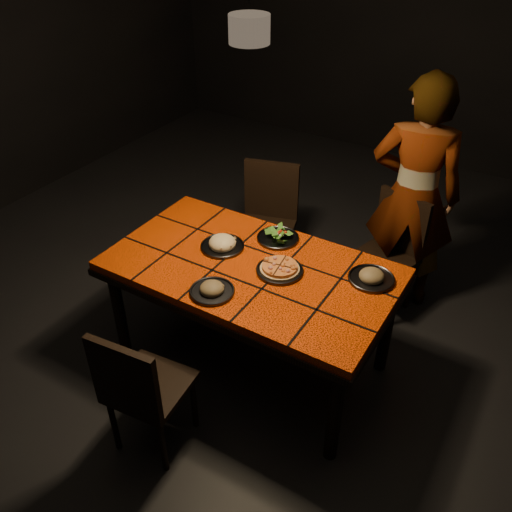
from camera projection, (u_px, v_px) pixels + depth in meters
The scene contains 12 objects.
room_shell at pixel (250, 139), 2.59m from camera, with size 6.04×7.04×3.08m.
dining_table at pixel (251, 277), 3.07m from camera, with size 1.62×0.92×0.75m.
chair_near at pixel (140, 387), 2.66m from camera, with size 0.41×0.41×0.83m.
chair_far_left at pixel (268, 215), 3.95m from camera, with size 0.50×0.50×0.88m.
chair_far_right at pixel (391, 247), 3.65m from camera, with size 0.47×0.47×0.84m.
diner at pixel (414, 196), 3.54m from camera, with size 0.60×0.39×1.64m, color brown.
pendant_lamp at pixel (249, 25), 2.30m from camera, with size 0.18×0.18×1.06m.
plate_pizza at pixel (280, 269), 2.97m from camera, with size 0.26×0.26×0.04m.
plate_pasta at pixel (222, 244), 3.16m from camera, with size 0.26×0.26×0.08m.
plate_salad at pixel (278, 236), 3.23m from camera, with size 0.25×0.25×0.07m.
plate_mushroom_a at pixel (212, 289), 2.82m from camera, with size 0.24×0.24×0.08m.
plate_mushroom_b at pixel (372, 277), 2.91m from camera, with size 0.25×0.25×0.08m.
Camera 1 is at (1.29, -2.07, 2.54)m, focal length 38.00 mm.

